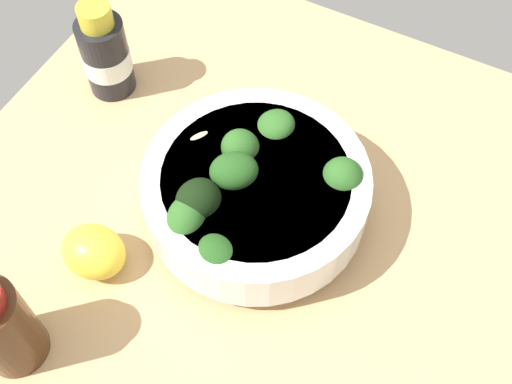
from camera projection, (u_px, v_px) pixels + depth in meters
ground_plane at (244, 208)px, 68.20cm from camera, size 58.88×58.88×3.40cm
bowl_of_broccoli at (254, 191)px, 62.15cm from camera, size 21.45×21.45×9.40cm
lemon_wedge at (94, 252)px, 60.99cm from camera, size 5.21×6.27×4.65cm
bottle_tall at (105, 54)px, 70.77cm from camera, size 5.23×5.23×11.55cm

